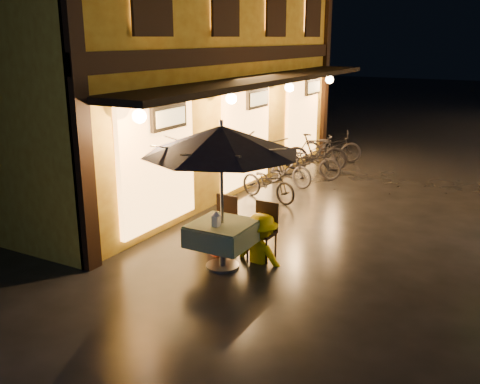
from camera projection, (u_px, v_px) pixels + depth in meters
The scene contains 14 objects.
ground at pixel (317, 281), 8.42m from camera, with size 90.00×90.00×0.00m, color black.
west_building at pixel (167, 36), 13.41m from camera, with size 5.90×11.40×7.40m.
cafe_table at pixel (222, 234), 8.77m from camera, with size 0.99×0.99×0.78m.
patio_umbrella at pixel (221, 140), 8.33m from camera, with size 2.54×2.54×2.46m.
cafe_chair_left at pixel (224, 220), 9.58m from camera, with size 0.42×0.42×0.97m.
cafe_chair_right at pixel (264, 227), 9.21m from camera, with size 0.42×0.42×0.97m.
table_lantern at pixel (216, 218), 8.52m from camera, with size 0.16×0.16×0.25m.
person_orange at pixel (220, 215), 9.36m from camera, with size 0.67×0.52×1.38m, color red.
person_yellow at pixel (261, 215), 8.98m from camera, with size 1.05×0.61×1.63m, color #FFDD00.
bicycle_0 at pixel (268, 183), 12.47m from camera, with size 0.56×1.62×0.85m, color black.
bicycle_1 at pixel (287, 168), 13.69m from camera, with size 0.43×1.52×0.91m, color black.
bicycle_2 at pixel (309, 161), 14.46m from camera, with size 0.63×1.80×0.94m, color black.
bicycle_3 at pixel (316, 152), 15.22m from camera, with size 0.50×1.78×1.07m, color black.
bicycle_4 at pixel (331, 146), 16.33m from camera, with size 0.64×1.82×0.96m, color black.
Camera 1 is at (2.67, -7.32, 3.69)m, focal length 40.00 mm.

